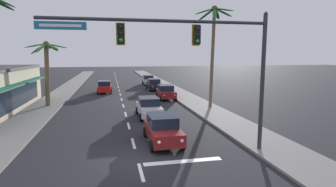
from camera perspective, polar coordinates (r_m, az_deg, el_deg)
name	(u,v)px	position (r m, az deg, el deg)	size (l,w,h in m)	color
ground_plane	(138,160)	(14.25, -6.32, -13.73)	(220.00, 220.00, 0.00)	#232328
sidewalk_right	(183,96)	(34.78, 3.22, -0.51)	(3.20, 110.00, 0.14)	gray
sidewalk_left	(53,100)	(34.22, -22.89, -1.29)	(3.20, 110.00, 0.14)	gray
lane_markings	(125,98)	(33.94, -9.01, -0.93)	(4.28, 89.07, 0.01)	silver
traffic_signal_mast	(200,51)	(13.85, 6.71, 8.77)	(11.26, 0.41, 7.50)	#2D2D33
sedan_lead_at_stop_bar	(162,129)	(16.59, -1.16, -7.39)	(1.97, 4.46, 1.68)	maroon
sedan_third_in_queue	(149,107)	(23.36, -4.00, -2.84)	(1.98, 4.46, 1.68)	silver
sedan_oncoming_far	(105,87)	(39.02, -13.10, 1.39)	(2.04, 4.49, 1.68)	red
sedan_parked_nearest_kerb	(154,84)	(41.07, -2.95, 1.92)	(2.01, 4.48, 1.68)	black
sedan_parked_mid_kerb	(166,92)	(32.71, -0.45, 0.34)	(2.01, 4.48, 1.68)	maroon
sedan_parked_far_kerb	(148,80)	(48.45, -4.15, 2.86)	(2.01, 4.48, 1.68)	silver
palm_left_second	(47,63)	(29.99, -24.02, 5.91)	(3.89, 3.77, 6.63)	brown
palm_right_second	(213,36)	(27.00, 9.50, 11.72)	(4.14, 3.68, 9.89)	brown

